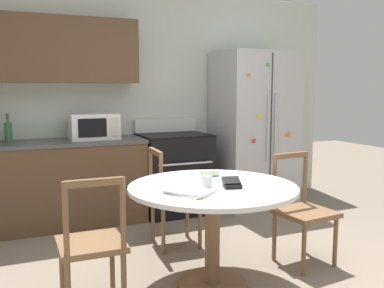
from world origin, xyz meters
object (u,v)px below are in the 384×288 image
(refrigerator, at_px, (254,129))
(dining_chair_right, at_px, (303,211))
(candle_glass, at_px, (207,182))
(counter_bottle, at_px, (8,131))
(microwave, at_px, (94,126))
(dining_chair_far, at_px, (173,199))
(wallet, at_px, (232,184))
(oven_range, at_px, (174,173))
(dining_chair_left, at_px, (92,245))

(refrigerator, distance_m, dining_chair_right, 1.91)
(dining_chair_right, distance_m, candle_glass, 1.00)
(dining_chair_right, bearing_deg, counter_bottle, -47.42)
(microwave, distance_m, candle_glass, 2.00)
(microwave, distance_m, dining_chair_far, 1.30)
(candle_glass, relative_size, wallet, 0.54)
(oven_range, height_order, dining_chair_right, oven_range)
(refrigerator, bearing_deg, candle_glass, -129.46)
(oven_range, bearing_deg, wallet, -99.45)
(dining_chair_far, bearing_deg, dining_chair_left, -42.69)
(wallet, bearing_deg, oven_range, 80.55)
(microwave, xyz_separation_m, dining_chair_right, (1.35, -1.83, -0.60))
(refrigerator, relative_size, wallet, 12.34)
(oven_range, relative_size, wallet, 7.10)
(counter_bottle, xyz_separation_m, wallet, (1.42, -2.12, -0.23))
(oven_range, xyz_separation_m, candle_glass, (-0.49, -1.90, 0.32))
(counter_bottle, bearing_deg, dining_chair_right, -41.35)
(microwave, height_order, counter_bottle, counter_bottle)
(refrigerator, bearing_deg, microwave, 177.38)
(refrigerator, height_order, microwave, refrigerator)
(dining_chair_far, distance_m, candle_glass, 0.97)
(counter_bottle, bearing_deg, candle_glass, -58.21)
(oven_range, xyz_separation_m, dining_chair_right, (0.44, -1.79, -0.03))
(dining_chair_far, height_order, dining_chair_right, same)
(oven_range, height_order, dining_chair_left, oven_range)
(refrigerator, xyz_separation_m, dining_chair_far, (-1.44, -0.95, -0.50))
(dining_chair_far, height_order, dining_chair_left, same)
(counter_bottle, relative_size, candle_glass, 3.45)
(candle_glass, bearing_deg, dining_chair_right, 6.71)
(counter_bottle, bearing_deg, microwave, -6.81)
(refrigerator, height_order, wallet, refrigerator)
(counter_bottle, height_order, candle_glass, counter_bottle)
(dining_chair_right, height_order, dining_chair_left, same)
(oven_range, distance_m, dining_chair_left, 2.28)
(dining_chair_right, xyz_separation_m, dining_chair_left, (-1.74, -0.08, 0.00))
(microwave, relative_size, dining_chair_left, 0.56)
(microwave, height_order, wallet, microwave)
(dining_chair_right, distance_m, dining_chair_left, 1.74)
(microwave, bearing_deg, dining_chair_right, -53.61)
(refrigerator, bearing_deg, wallet, -125.26)
(refrigerator, distance_m, wallet, 2.37)
(dining_chair_far, relative_size, dining_chair_right, 1.00)
(wallet, bearing_deg, microwave, 105.89)
(refrigerator, xyz_separation_m, candle_glass, (-1.52, -1.85, -0.15))
(counter_bottle, distance_m, dining_chair_left, 2.14)
(oven_range, bearing_deg, candle_glass, -104.35)
(dining_chair_far, bearing_deg, microwave, -151.06)
(refrigerator, xyz_separation_m, dining_chair_right, (-0.59, -1.74, -0.50))
(microwave, relative_size, wallet, 3.31)
(dining_chair_left, xyz_separation_m, wallet, (0.96, -0.11, 0.34))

